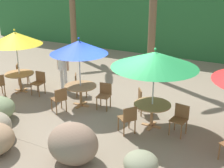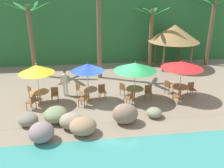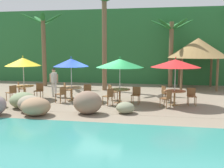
{
  "view_description": "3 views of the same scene",
  "coord_description": "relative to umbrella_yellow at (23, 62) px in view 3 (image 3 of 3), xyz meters",
  "views": [
    {
      "loc": [
        3.8,
        -7.69,
        4.34
      ],
      "look_at": [
        -0.28,
        -0.08,
        1.1
      ],
      "focal_mm": 47.35,
      "sensor_mm": 36.0,
      "label": 1
    },
    {
      "loc": [
        -1.96,
        -13.0,
        6.21
      ],
      "look_at": [
        -0.25,
        -0.18,
        1.11
      ],
      "focal_mm": 38.44,
      "sensor_mm": 36.0,
      "label": 2
    },
    {
      "loc": [
        3.18,
        -13.87,
        2.84
      ],
      "look_at": [
        0.56,
        0.59,
        0.9
      ],
      "focal_mm": 43.13,
      "sensor_mm": 36.0,
      "label": 3
    }
  ],
  "objects": [
    {
      "name": "chair_green_left",
      "position": [
        5.12,
        -1.0,
        -1.59
      ],
      "size": [
        0.59,
        0.59,
        0.87
      ],
      "color": "brown",
      "rests_on": "ground"
    },
    {
      "name": "dining_table_yellow",
      "position": [
        0.0,
        -0.0,
        -1.49
      ],
      "size": [
        1.1,
        1.1,
        0.74
      ],
      "color": "#A37547",
      "rests_on": "ground"
    },
    {
      "name": "ground_plane",
      "position": [
        4.45,
        -0.13,
        -2.1
      ],
      "size": [
        120.0,
        120.0,
        0.0
      ],
      "primitive_type": "plane",
      "color": "gray"
    },
    {
      "name": "palm_tree_nearest",
      "position": [
        -1.07,
        5.21,
        1.48
      ],
      "size": [
        3.06,
        3.09,
        5.44
      ],
      "color": "brown",
      "rests_on": "ground"
    },
    {
      "name": "umbrella_yellow",
      "position": [
        0.0,
        0.0,
        0.0
      ],
      "size": [
        1.98,
        1.98,
        2.45
      ],
      "color": "silver",
      "rests_on": "ground"
    },
    {
      "name": "chair_blue_inland",
      "position": [
        2.3,
        0.67,
        -1.59
      ],
      "size": [
        0.59,
        0.58,
        0.87
      ],
      "color": "brown",
      "rests_on": "ground"
    },
    {
      "name": "umbrella_green",
      "position": [
        5.55,
        -0.27,
        -0.01
      ],
      "size": [
        2.47,
        2.47,
        2.43
      ],
      "color": "silver",
      "rests_on": "ground"
    },
    {
      "name": "umbrella_blue",
      "position": [
        2.83,
        0.0,
        -0.02
      ],
      "size": [
        1.93,
        1.93,
        2.42
      ],
      "color": "silver",
      "rests_on": "ground"
    },
    {
      "name": "terrace_deck",
      "position": [
        4.45,
        -0.13,
        -2.1
      ],
      "size": [
        18.0,
        5.2,
        0.01
      ],
      "color": "gray",
      "rests_on": "ground"
    },
    {
      "name": "chair_red_seaward",
      "position": [
        9.19,
        -0.17,
        -1.59
      ],
      "size": [
        0.45,
        0.46,
        0.87
      ],
      "color": "brown",
      "rests_on": "ground"
    },
    {
      "name": "dining_table_blue",
      "position": [
        2.83,
        0.0,
        -1.49
      ],
      "size": [
        1.1,
        1.1,
        0.74
      ],
      "color": "#A37547",
      "rests_on": "ground"
    },
    {
      "name": "rock_seawall",
      "position": [
        2.48,
        -3.01,
        -1.72
      ],
      "size": [
        15.51,
        2.86,
        1.01
      ],
      "color": "slate",
      "rests_on": "ground"
    },
    {
      "name": "chair_yellow_seaward",
      "position": [
        0.84,
        0.13,
        -1.59
      ],
      "size": [
        0.44,
        0.45,
        0.87
      ],
      "color": "brown",
      "rests_on": "ground"
    },
    {
      "name": "chair_red_left",
      "position": [
        7.96,
        -1.09,
        -1.59
      ],
      "size": [
        0.59,
        0.58,
        0.87
      ],
      "color": "brown",
      "rests_on": "ground"
    },
    {
      "name": "chair_yellow_left",
      "position": [
        -0.29,
        -0.8,
        -1.59
      ],
      "size": [
        0.57,
        0.56,
        0.87
      ],
      "color": "brown",
      "rests_on": "ground"
    },
    {
      "name": "chair_green_inland",
      "position": [
        5.0,
        0.38,
        -1.59
      ],
      "size": [
        0.59,
        0.59,
        0.87
      ],
      "color": "brown",
      "rests_on": "ground"
    },
    {
      "name": "chair_blue_seaward",
      "position": [
        3.66,
        0.21,
        -1.59
      ],
      "size": [
        0.48,
        0.48,
        0.87
      ],
      "color": "brown",
      "rests_on": "ground"
    },
    {
      "name": "palm_tree_third",
      "position": [
        8.36,
        6.31,
        1.29
      ],
      "size": [
        3.07,
        2.85,
        4.95
      ],
      "color": "brown",
      "rests_on": "ground"
    },
    {
      "name": "chair_blue_left",
      "position": [
        2.54,
        -0.8,
        -1.59
      ],
      "size": [
        0.57,
        0.56,
        0.87
      ],
      "color": "brown",
      "rests_on": "ground"
    },
    {
      "name": "palapa_hut",
      "position": [
        10.19,
        5.87,
        0.77
      ],
      "size": [
        4.2,
        4.2,
        3.59
      ],
      "color": "brown",
      "rests_on": "ground"
    },
    {
      "name": "chair_yellow_inland",
      "position": [
        -0.58,
        0.63,
        -1.59
      ],
      "size": [
        0.59,
        0.59,
        0.87
      ],
      "color": "brown",
      "rests_on": "ground"
    },
    {
      "name": "foliage_backdrop",
      "position": [
        4.45,
        8.87,
        0.9
      ],
      "size": [
        28.0,
        2.4,
        6.0
      ],
      "color": "#286633",
      "rests_on": "ground"
    },
    {
      "name": "dining_table_green",
      "position": [
        5.55,
        -0.27,
        -1.49
      ],
      "size": [
        1.1,
        1.1,
        0.74
      ],
      "color": "#A37547",
      "rests_on": "ground"
    },
    {
      "name": "palm_tree_second",
      "position": [
        3.83,
        3.97,
        2.12
      ],
      "size": [
        2.66,
        2.77,
        6.68
      ],
      "color": "brown",
      "rests_on": "ground"
    },
    {
      "name": "chair_green_seaward",
      "position": [
        6.4,
        -0.29,
        -1.59
      ],
      "size": [
        0.47,
        0.48,
        0.87
      ],
      "color": "brown",
      "rests_on": "ground"
    },
    {
      "name": "dining_table_red",
      "position": [
        8.35,
        -0.33,
        -1.49
      ],
      "size": [
        1.1,
        1.1,
        0.74
      ],
      "color": "#A37547",
      "rests_on": "ground"
    },
    {
      "name": "chair_red_inland",
      "position": [
        7.9,
        0.4,
        -1.59
      ],
      "size": [
        0.57,
        0.56,
        0.87
      ],
      "color": "brown",
      "rests_on": "ground"
    },
    {
      "name": "umbrella_red",
      "position": [
        8.35,
        -0.33,
        0.01
      ],
      "size": [
        2.46,
        2.46,
        2.43
      ],
      "color": "silver",
      "rests_on": "ground"
    },
    {
      "name": "waiter_in_white",
      "position": [
        1.44,
        0.89,
        -1.12
      ],
      "size": [
        0.52,
        0.37,
        1.7
      ],
      "color": "white",
      "rests_on": "ground"
    }
  ]
}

